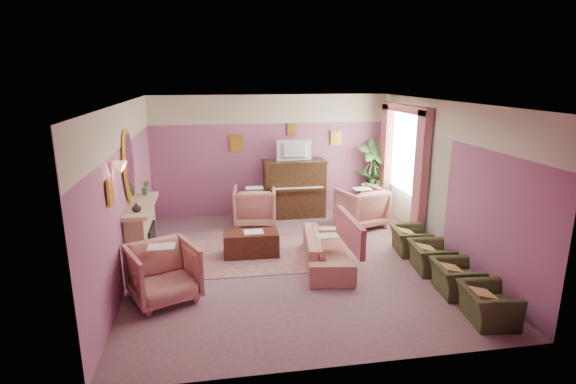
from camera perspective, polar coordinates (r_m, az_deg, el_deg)
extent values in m
cube|color=#79585F|center=(8.10, 0.70, -8.87)|extent=(5.50, 6.00, 0.01)
cube|color=silver|center=(7.44, 0.77, 11.31)|extent=(5.50, 6.00, 0.01)
cube|color=#77476E|center=(10.55, -2.18, 4.65)|extent=(5.50, 0.02, 2.80)
cube|color=#77476E|center=(4.87, 7.10, -7.62)|extent=(5.50, 0.02, 2.80)
cube|color=#77476E|center=(7.67, -19.94, -0.08)|extent=(0.02, 6.00, 2.80)
cube|color=#77476E|center=(8.57, 19.15, 1.48)|extent=(0.02, 6.00, 2.80)
cube|color=beige|center=(10.41, -2.24, 10.48)|extent=(5.50, 0.01, 0.65)
cube|color=#AEB5A3|center=(9.76, 15.32, 1.36)|extent=(0.01, 3.00, 2.15)
cube|color=tan|center=(8.07, -18.05, -5.52)|extent=(0.30, 1.40, 1.10)
cube|color=black|center=(8.11, -17.27, -6.50)|extent=(0.18, 0.72, 0.68)
cube|color=orange|center=(8.17, -16.89, -7.67)|extent=(0.06, 0.54, 0.10)
cube|color=tan|center=(7.89, -18.16, -1.62)|extent=(0.40, 1.55, 0.07)
cube|color=tan|center=(8.24, -16.36, -9.00)|extent=(0.55, 1.50, 0.02)
ellipsoid|color=yellow|center=(7.76, -19.58, 3.16)|extent=(0.04, 0.72, 1.20)
ellipsoid|color=silver|center=(7.76, -19.40, 3.17)|extent=(0.01, 0.60, 1.06)
cone|color=tan|center=(6.70, -20.50, 2.93)|extent=(0.20, 0.20, 0.16)
cube|color=#312012|center=(10.48, 0.80, 0.39)|extent=(1.40, 0.60, 1.30)
cube|color=#312012|center=(10.13, 1.15, 0.29)|extent=(1.30, 0.12, 0.06)
cube|color=silver|center=(10.12, 1.15, 0.51)|extent=(1.20, 0.08, 0.02)
cube|color=#312012|center=(10.33, 0.81, 3.94)|extent=(1.45, 0.65, 0.04)
imported|color=black|center=(10.23, 0.86, 5.48)|extent=(0.80, 0.12, 0.48)
cube|color=yellow|center=(10.39, -6.58, 6.19)|extent=(0.30, 0.03, 0.38)
cube|color=yellow|center=(10.76, 6.09, 6.82)|extent=(0.26, 0.03, 0.34)
cube|color=yellow|center=(10.50, 0.54, 7.92)|extent=(0.22, 0.03, 0.26)
cube|color=yellow|center=(6.44, -21.64, 0.00)|extent=(0.03, 0.28, 0.36)
cube|color=white|center=(9.85, 14.78, 5.22)|extent=(0.03, 1.40, 1.80)
cube|color=#A4535B|center=(9.07, 16.50, 1.74)|extent=(0.16, 0.34, 2.60)
cube|color=#A4535B|center=(10.72, 12.26, 3.94)|extent=(0.16, 0.34, 2.60)
cube|color=#A4535B|center=(9.72, 14.68, 10.22)|extent=(0.16, 2.20, 0.16)
imported|color=#39722F|center=(8.38, -17.66, 0.54)|extent=(0.16, 0.16, 0.28)
imported|color=beige|center=(7.39, -18.69, -1.88)|extent=(0.16, 0.16, 0.16)
cube|color=#956663|center=(8.39, -4.00, -7.99)|extent=(2.53, 1.85, 0.01)
cube|color=#3A1A11|center=(8.33, -4.71, -6.57)|extent=(1.01, 0.53, 0.45)
cube|color=white|center=(8.25, -4.40, -5.06)|extent=(0.35, 0.28, 0.01)
imported|color=tan|center=(7.87, 5.01, -6.64)|extent=(0.63, 1.90, 0.77)
cube|color=#A4535B|center=(7.90, 7.87, -4.96)|extent=(0.10, 1.44, 0.53)
imported|color=tan|center=(9.95, -4.25, -1.51)|extent=(0.90, 0.90, 0.94)
imported|color=tan|center=(9.97, 9.32, -1.63)|extent=(0.90, 0.90, 0.94)
imported|color=tan|center=(6.91, -15.57, -9.51)|extent=(0.90, 0.90, 0.94)
imported|color=#3E4424|center=(6.74, 24.10, -12.34)|extent=(0.52, 0.74, 0.64)
imported|color=#3E4424|center=(7.36, 20.59, -9.66)|extent=(0.52, 0.74, 0.64)
imported|color=#3E4424|center=(8.02, 17.69, -7.38)|extent=(0.52, 0.74, 0.64)
imported|color=#3E4424|center=(8.70, 15.26, -5.44)|extent=(0.52, 0.74, 0.64)
cylinder|color=silver|center=(11.00, 10.56, -0.78)|extent=(0.52, 0.52, 0.70)
imported|color=#39722F|center=(10.88, 10.68, 1.86)|extent=(0.30, 0.30, 0.34)
imported|color=#39722F|center=(10.84, 11.45, 1.61)|extent=(0.16, 0.16, 0.28)
cylinder|color=#A35634|center=(11.07, 10.51, -1.65)|extent=(0.34, 0.34, 0.34)
imported|color=#39722F|center=(10.86, 10.73, 2.86)|extent=(0.76, 0.76, 1.44)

